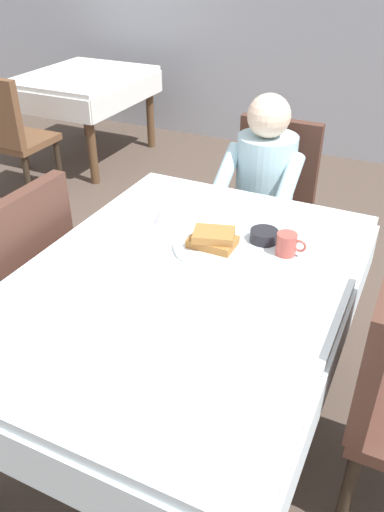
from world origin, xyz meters
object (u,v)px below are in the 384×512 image
object	(u,v)px
fork_left_of_plate	(164,240)
breakfast_stack	(213,239)
spoon_near_edge	(187,291)
cup_coffee	(287,244)
plate_breakfast	(210,247)
knife_right_of_plate	(256,263)
background_chair_empty	(8,131)
chair_left_side	(21,273)
chair_diner	(270,197)
syrup_pitcher	(163,214)
bowl_butter	(264,236)
dining_table_main	(183,297)
background_table_far	(84,88)
diner_person	(263,184)

from	to	relation	value
fork_left_of_plate	breakfast_stack	bearing A→B (deg)	-89.22
spoon_near_edge	cup_coffee	bearing A→B (deg)	43.25
plate_breakfast	knife_right_of_plate	xyz separation A→B (m)	(0.19, -0.02, -0.01)
cup_coffee	background_chair_empty	xyz separation A→B (m)	(-2.39, 1.10, -0.25)
fork_left_of_plate	chair_left_side	bearing A→B (deg)	102.23
chair_diner	syrup_pitcher	distance (m)	0.91
chair_diner	bowl_butter	size ratio (longest dim) A/B	8.45
dining_table_main	plate_breakfast	distance (m)	0.23
chair_left_side	cup_coffee	world-z (taller)	chair_left_side
fork_left_of_plate	bowl_butter	bearing A→B (deg)	-70.46
chair_diner	background_table_far	xyz separation A→B (m)	(-2.06, 1.18, 0.09)
breakfast_stack	knife_right_of_plate	world-z (taller)	breakfast_stack
dining_table_main	knife_right_of_plate	bearing A→B (deg)	43.10
plate_breakfast	chair_diner	bearing A→B (deg)	93.70
plate_breakfast	cup_coffee	world-z (taller)	cup_coffee
breakfast_stack	spoon_near_edge	bearing A→B (deg)	-84.01
cup_coffee	bowl_butter	world-z (taller)	cup_coffee
spoon_near_edge	background_table_far	xyz separation A→B (m)	(-2.17, 2.42, -0.12)
breakfast_stack	background_table_far	xyz separation A→B (m)	(-2.14, 2.14, -0.16)
chair_diner	spoon_near_edge	distance (m)	1.26
breakfast_stack	background_table_far	distance (m)	3.02
dining_table_main	knife_right_of_plate	distance (m)	0.29
spoon_near_edge	dining_table_main	bearing A→B (deg)	110.98
cup_coffee	fork_left_of_plate	bearing A→B (deg)	-166.74
breakfast_stack	syrup_pitcher	world-z (taller)	breakfast_stack
chair_left_side	bowl_butter	world-z (taller)	chair_left_side
dining_table_main	diner_person	distance (m)	1.02
dining_table_main	diner_person	xyz separation A→B (m)	(-0.05, 1.01, 0.02)
breakfast_stack	fork_left_of_plate	size ratio (longest dim) A/B	0.99
dining_table_main	breakfast_stack	distance (m)	0.25
breakfast_stack	syrup_pitcher	size ratio (longest dim) A/B	2.24
knife_right_of_plate	background_table_far	world-z (taller)	knife_right_of_plate
bowl_butter	knife_right_of_plate	size ratio (longest dim) A/B	0.55
syrup_pitcher	fork_left_of_plate	world-z (taller)	syrup_pitcher
plate_breakfast	background_table_far	xyz separation A→B (m)	(-2.13, 2.14, -0.13)
plate_breakfast	bowl_butter	bearing A→B (deg)	41.75
plate_breakfast	background_chair_empty	xyz separation A→B (m)	(-2.13, 1.19, -0.22)
background_chair_empty	breakfast_stack	bearing A→B (deg)	-29.06
plate_breakfast	cup_coffee	distance (m)	0.29
bowl_butter	fork_left_of_plate	size ratio (longest dim) A/B	0.61
bowl_butter	breakfast_stack	bearing A→B (deg)	-136.94
diner_person	fork_left_of_plate	bearing A→B (deg)	81.16
chair_left_side	bowl_butter	xyz separation A→B (m)	(0.95, 0.36, 0.23)
chair_left_side	fork_left_of_plate	xyz separation A→B (m)	(0.59, 0.19, 0.21)
cup_coffee	knife_right_of_plate	xyz separation A→B (m)	(-0.08, -0.11, -0.04)
breakfast_stack	plate_breakfast	bearing A→B (deg)	-167.56
bowl_butter	background_table_far	bearing A→B (deg)	138.94
diner_person	chair_left_side	xyz separation A→B (m)	(-0.72, -1.01, -0.14)
syrup_pitcher	cup_coffee	bearing A→B (deg)	-2.03
chair_diner	background_table_far	distance (m)	2.38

